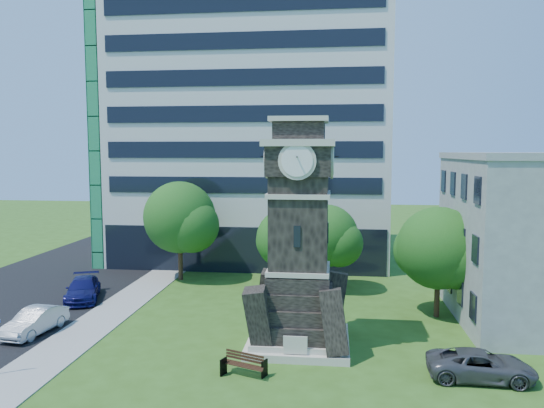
# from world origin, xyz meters

# --- Properties ---
(ground) EXTENTS (160.00, 160.00, 0.00)m
(ground) POSITION_xyz_m (0.00, 0.00, 0.00)
(ground) COLOR #305317
(ground) RESTS_ON ground
(sidewalk) EXTENTS (3.00, 70.00, 0.06)m
(sidewalk) POSITION_xyz_m (-9.50, 5.00, 0.03)
(sidewalk) COLOR gray
(sidewalk) RESTS_ON ground
(clock_tower) EXTENTS (5.40, 5.40, 12.22)m
(clock_tower) POSITION_xyz_m (3.00, 2.00, 5.28)
(clock_tower) COLOR beige
(clock_tower) RESTS_ON ground
(office_tall) EXTENTS (26.20, 15.11, 28.60)m
(office_tall) POSITION_xyz_m (-3.20, 25.84, 14.22)
(office_tall) COLOR silver
(office_tall) RESTS_ON ground
(car_street_mid) EXTENTS (2.08, 4.57, 1.45)m
(car_street_mid) POSITION_xyz_m (-12.22, 2.01, 0.73)
(car_street_mid) COLOR #9FA2A6
(car_street_mid) RESTS_ON ground
(car_street_north) EXTENTS (3.79, 5.65, 1.52)m
(car_street_north) POSITION_xyz_m (-12.76, 8.98, 0.76)
(car_street_north) COLOR #12124F
(car_street_north) RESTS_ON ground
(car_east_lot) EXTENTS (4.92, 2.40, 1.35)m
(car_east_lot) POSITION_xyz_m (11.63, -1.38, 0.67)
(car_east_lot) COLOR #47474C
(car_east_lot) RESTS_ON ground
(park_bench) EXTENTS (2.06, 0.55, 1.07)m
(park_bench) POSITION_xyz_m (0.73, -2.22, 0.56)
(park_bench) COLOR black
(park_bench) RESTS_ON ground
(tree_nw) EXTENTS (6.40, 5.82, 8.07)m
(tree_nw) POSITION_xyz_m (-7.51, 15.52, 4.95)
(tree_nw) COLOR #332114
(tree_nw) RESTS_ON ground
(tree_nc) EXTENTS (5.06, 4.60, 6.19)m
(tree_nc) POSITION_xyz_m (1.35, 13.47, 3.73)
(tree_nc) COLOR #332114
(tree_nc) RESTS_ON ground
(tree_ne) EXTENTS (5.16, 4.69, 6.52)m
(tree_ne) POSITION_xyz_m (4.37, 13.54, 4.01)
(tree_ne) COLOR #332114
(tree_ne) RESTS_ON ground
(tree_east) EXTENTS (5.72, 5.20, 7.03)m
(tree_east) POSITION_xyz_m (11.46, 7.99, 4.25)
(tree_east) COLOR #332114
(tree_east) RESTS_ON ground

